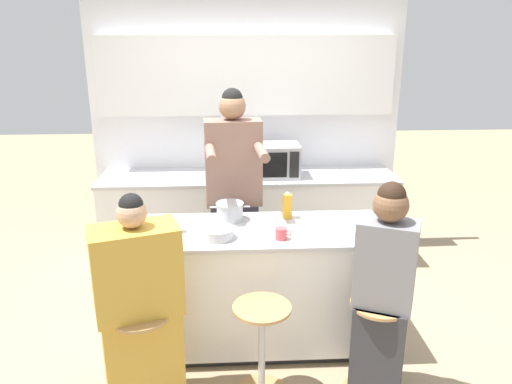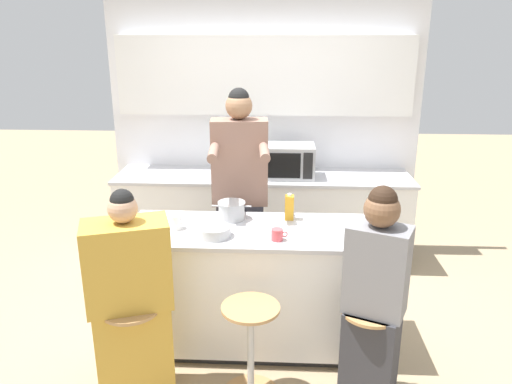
% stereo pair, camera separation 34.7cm
% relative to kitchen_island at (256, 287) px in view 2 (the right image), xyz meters
% --- Properties ---
extents(ground_plane, '(16.00, 16.00, 0.00)m').
position_rel_kitchen_island_xyz_m(ground_plane, '(0.00, 0.00, -0.47)').
color(ground_plane, tan).
extents(wall_back, '(3.09, 0.22, 2.70)m').
position_rel_kitchen_island_xyz_m(wall_back, '(0.00, 1.76, 1.08)').
color(wall_back, white).
rests_on(wall_back, ground_plane).
extents(back_counter, '(2.87, 0.64, 0.89)m').
position_rel_kitchen_island_xyz_m(back_counter, '(0.00, 1.45, -0.02)').
color(back_counter, white).
rests_on(back_counter, ground_plane).
extents(kitchen_island, '(1.81, 0.68, 0.92)m').
position_rel_kitchen_island_xyz_m(kitchen_island, '(0.00, 0.00, 0.00)').
color(kitchen_island, black).
rests_on(kitchen_island, ground_plane).
extents(bar_stool_leftmost, '(0.38, 0.38, 0.65)m').
position_rel_kitchen_island_xyz_m(bar_stool_leftmost, '(-0.72, -0.63, -0.12)').
color(bar_stool_leftmost, tan).
rests_on(bar_stool_leftmost, ground_plane).
extents(bar_stool_center, '(0.38, 0.38, 0.65)m').
position_rel_kitchen_island_xyz_m(bar_stool_center, '(0.00, -0.59, -0.12)').
color(bar_stool_center, tan).
rests_on(bar_stool_center, ground_plane).
extents(bar_stool_rightmost, '(0.38, 0.38, 0.65)m').
position_rel_kitchen_island_xyz_m(bar_stool_rightmost, '(0.72, -0.59, -0.12)').
color(bar_stool_rightmost, tan).
rests_on(bar_stool_rightmost, ground_plane).
extents(person_cooking, '(0.48, 0.62, 1.84)m').
position_rel_kitchen_island_xyz_m(person_cooking, '(-0.15, 0.52, 0.45)').
color(person_cooking, '#383842').
rests_on(person_cooking, ground_plane).
extents(person_wrapped_blanket, '(0.56, 0.43, 1.39)m').
position_rel_kitchen_island_xyz_m(person_wrapped_blanket, '(-0.73, -0.59, 0.18)').
color(person_wrapped_blanket, gold).
rests_on(person_wrapped_blanket, ground_plane).
extents(person_seated_near, '(0.41, 0.37, 1.44)m').
position_rel_kitchen_island_xyz_m(person_seated_near, '(0.74, -0.59, 0.21)').
color(person_seated_near, '#333338').
rests_on(person_seated_near, ground_plane).
extents(cooking_pot, '(0.29, 0.20, 0.13)m').
position_rel_kitchen_island_xyz_m(cooking_pot, '(-0.18, 0.18, 0.52)').
color(cooking_pot, '#B7BABC').
rests_on(cooking_pot, kitchen_island).
extents(fruit_bowl, '(0.22, 0.22, 0.07)m').
position_rel_kitchen_island_xyz_m(fruit_bowl, '(-0.27, -0.15, 0.49)').
color(fruit_bowl, '#B7BABC').
rests_on(fruit_bowl, kitchen_island).
extents(coffee_cup_near, '(0.11, 0.08, 0.10)m').
position_rel_kitchen_island_xyz_m(coffee_cup_near, '(-0.56, -0.03, 0.50)').
color(coffee_cup_near, white).
rests_on(coffee_cup_near, kitchen_island).
extents(coffee_cup_far, '(0.11, 0.08, 0.08)m').
position_rel_kitchen_island_xyz_m(coffee_cup_far, '(0.15, -0.19, 0.49)').
color(coffee_cup_far, '#DB4C51').
rests_on(coffee_cup_far, kitchen_island).
extents(juice_carton, '(0.06, 0.06, 0.20)m').
position_rel_kitchen_island_xyz_m(juice_carton, '(0.24, 0.20, 0.55)').
color(juice_carton, gold).
rests_on(juice_carton, kitchen_island).
extents(microwave, '(0.49, 0.35, 0.31)m').
position_rel_kitchen_island_xyz_m(microwave, '(0.25, 1.41, 0.58)').
color(microwave, '#B2B5B7').
rests_on(microwave, back_counter).
extents(potted_plant, '(0.17, 0.17, 0.24)m').
position_rel_kitchen_island_xyz_m(potted_plant, '(-0.22, 1.45, 0.55)').
color(potted_plant, '#93563D').
rests_on(potted_plant, back_counter).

